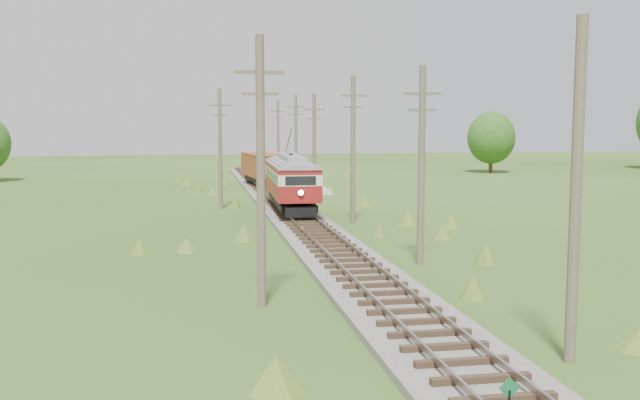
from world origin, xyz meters
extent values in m
cube|color=#605B54|center=(0.00, 34.00, 0.12)|extent=(3.60, 96.00, 0.25)
cube|color=#726659|center=(-0.72, 34.00, 0.48)|extent=(0.08, 96.00, 0.17)
cube|color=#726659|center=(0.72, 34.00, 0.48)|extent=(0.08, 96.00, 0.17)
cube|color=#2D2116|center=(0.00, 34.00, 0.33)|extent=(2.40, 96.00, 0.16)
cube|color=#176937|center=(-0.20, 1.50, 0.85)|extent=(0.45, 0.03, 0.45)
cube|color=black|center=(0.00, 35.57, 0.98)|extent=(2.57, 10.40, 0.42)
cube|color=maroon|center=(0.00, 35.57, 1.92)|extent=(2.99, 11.31, 1.03)
cube|color=beige|center=(0.00, 35.57, 2.76)|extent=(3.02, 11.37, 0.66)
cube|color=black|center=(0.00, 35.57, 2.76)|extent=(3.03, 10.86, 0.51)
cube|color=maroon|center=(0.00, 35.57, 3.23)|extent=(2.99, 11.31, 0.28)
cube|color=gray|center=(0.00, 35.57, 3.54)|extent=(3.05, 11.42, 0.36)
cube|color=gray|center=(0.00, 35.57, 3.85)|extent=(1.46, 8.46, 0.37)
sphere|color=#FFF2BF|center=(-0.19, 29.88, 2.06)|extent=(0.34, 0.34, 0.34)
cylinder|color=black|center=(0.06, 37.26, 4.91)|extent=(0.20, 4.36, 1.80)
cylinder|color=black|center=(-0.84, 31.35, 0.93)|extent=(0.14, 0.75, 0.75)
cylinder|color=black|center=(0.56, 31.30, 0.93)|extent=(0.14, 0.75, 0.75)
cylinder|color=black|center=(-0.56, 39.84, 0.93)|extent=(0.14, 0.75, 0.75)
cylinder|color=black|center=(0.84, 39.79, 0.93)|extent=(0.14, 0.75, 0.75)
cube|color=black|center=(0.00, 55.85, 0.91)|extent=(2.85, 7.45, 0.50)
cube|color=brown|center=(0.00, 55.85, 2.17)|extent=(3.45, 8.30, 2.02)
cube|color=brown|center=(0.00, 55.85, 3.23)|extent=(3.52, 8.47, 0.12)
cylinder|color=black|center=(-0.50, 53.36, 0.96)|extent=(0.20, 0.82, 0.81)
cylinder|color=black|center=(1.01, 53.52, 0.96)|extent=(0.20, 0.82, 0.81)
cylinder|color=black|center=(-1.01, 58.18, 0.96)|extent=(0.20, 0.82, 0.81)
cylinder|color=black|center=(0.50, 58.34, 0.96)|extent=(0.20, 0.82, 0.81)
cone|color=gray|center=(3.75, 50.35, 0.67)|extent=(3.57, 3.57, 1.34)
cone|color=gray|center=(4.64, 49.23, 0.39)|extent=(2.01, 2.01, 0.78)
cylinder|color=brown|center=(3.10, 5.00, 4.40)|extent=(0.30, 0.30, 8.80)
cylinder|color=brown|center=(3.30, 18.00, 4.30)|extent=(0.30, 0.30, 8.60)
cube|color=brown|center=(3.30, 18.00, 7.40)|extent=(1.60, 0.12, 0.12)
cube|color=brown|center=(3.30, 18.00, 6.70)|extent=(1.20, 0.10, 0.10)
cylinder|color=brown|center=(3.20, 31.00, 4.50)|extent=(0.30, 0.30, 9.00)
cube|color=brown|center=(3.20, 31.00, 7.80)|extent=(1.60, 0.12, 0.12)
cube|color=brown|center=(3.20, 31.00, 7.10)|extent=(1.20, 0.10, 0.10)
cylinder|color=brown|center=(3.00, 44.00, 4.20)|extent=(0.30, 0.30, 8.40)
cube|color=brown|center=(3.00, 44.00, 7.20)|extent=(1.60, 0.12, 0.12)
cube|color=brown|center=(3.00, 44.00, 6.50)|extent=(1.20, 0.10, 0.10)
cylinder|color=brown|center=(3.40, 57.00, 4.45)|extent=(0.30, 0.30, 8.90)
cube|color=brown|center=(3.40, 57.00, 7.70)|extent=(1.60, 0.12, 0.12)
cube|color=brown|center=(3.40, 57.00, 7.00)|extent=(1.20, 0.10, 0.10)
cylinder|color=brown|center=(3.20, 70.00, 4.35)|extent=(0.30, 0.30, 8.70)
cube|color=brown|center=(3.20, 70.00, 7.50)|extent=(1.60, 0.12, 0.12)
cube|color=brown|center=(3.20, 70.00, 6.80)|extent=(1.20, 0.10, 0.10)
cylinder|color=brown|center=(-4.20, 12.00, 4.50)|extent=(0.30, 0.30, 9.00)
cube|color=brown|center=(-4.20, 12.00, 7.80)|extent=(1.60, 0.12, 0.12)
cube|color=brown|center=(-4.20, 12.00, 7.10)|extent=(1.20, 0.10, 0.10)
cylinder|color=brown|center=(-4.50, 40.00, 4.30)|extent=(0.30, 0.30, 8.60)
cube|color=brown|center=(-4.50, 40.00, 7.40)|extent=(1.60, 0.12, 0.12)
cube|color=brown|center=(-4.50, 40.00, 6.70)|extent=(1.20, 0.10, 0.10)
cylinder|color=#38281C|center=(30.00, 72.00, 1.26)|extent=(0.50, 0.50, 2.52)
ellipsoid|color=#204C16|center=(30.00, 72.00, 4.34)|extent=(5.88, 5.88, 6.47)
camera|label=1|loc=(-6.37, -11.45, 6.15)|focal=40.00mm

